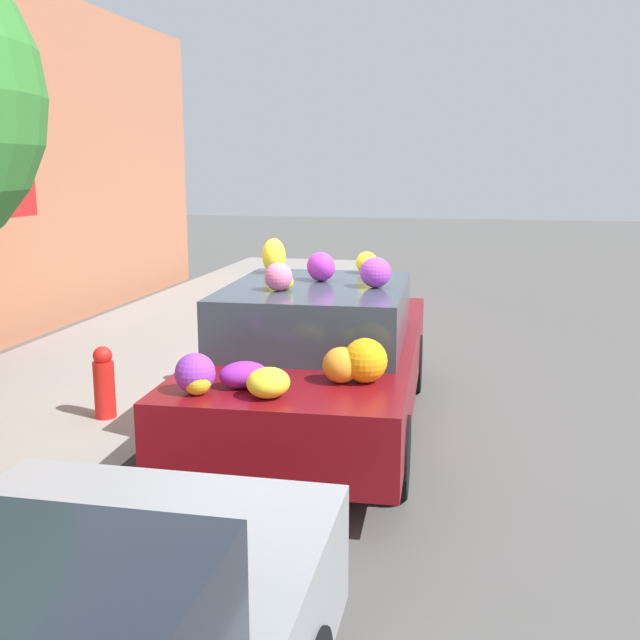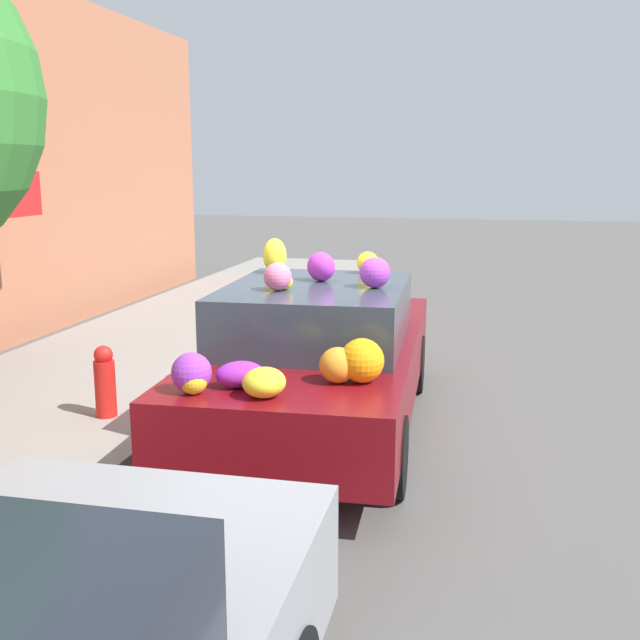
% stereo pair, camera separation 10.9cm
% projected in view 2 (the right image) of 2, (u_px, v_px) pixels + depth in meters
% --- Properties ---
extents(ground_plane, '(60.00, 60.00, 0.00)m').
position_uv_depth(ground_plane, '(300.00, 427.00, 7.36)').
color(ground_plane, '#565451').
extents(sidewalk_curb, '(24.00, 3.20, 0.15)m').
position_uv_depth(sidewalk_curb, '(54.00, 400.00, 7.95)').
color(sidewalk_curb, gray).
rests_on(sidewalk_curb, ground).
extents(fire_hydrant, '(0.20, 0.20, 0.70)m').
position_uv_depth(fire_hydrant, '(105.00, 382.00, 7.15)').
color(fire_hydrant, red).
rests_on(fire_hydrant, sidewalk_curb).
extents(art_car, '(4.60, 2.04, 1.80)m').
position_uv_depth(art_car, '(319.00, 354.00, 7.09)').
color(art_car, maroon).
rests_on(art_car, ground).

